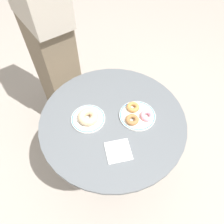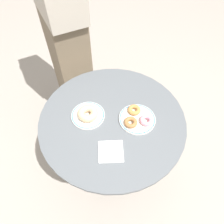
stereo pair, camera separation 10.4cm
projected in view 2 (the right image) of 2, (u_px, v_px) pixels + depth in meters
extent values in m
cube|color=#9E9389|center=(112.00, 171.00, 1.64)|extent=(7.00, 7.00, 0.02)
cylinder|color=#565B60|center=(112.00, 119.00, 1.06)|extent=(0.75, 0.75, 0.02)
cylinder|color=#565B60|center=(112.00, 150.00, 1.34)|extent=(0.06, 0.06, 0.68)
cylinder|color=#565B60|center=(112.00, 170.00, 1.63)|extent=(0.37, 0.37, 0.03)
cylinder|color=white|center=(88.00, 115.00, 1.06)|extent=(0.17, 0.17, 0.01)
torus|color=#3D75BC|center=(88.00, 115.00, 1.05)|extent=(0.17, 0.17, 0.01)
cylinder|color=white|center=(137.00, 119.00, 1.04)|extent=(0.18, 0.18, 0.01)
torus|color=#3D75BC|center=(137.00, 119.00, 1.04)|extent=(0.18, 0.18, 0.01)
torus|color=#E0B789|center=(88.00, 113.00, 1.03)|extent=(0.14, 0.14, 0.04)
torus|color=pink|center=(146.00, 120.00, 1.02)|extent=(0.09, 0.09, 0.02)
torus|color=#BC7F42|center=(134.00, 110.00, 1.06)|extent=(0.07, 0.07, 0.02)
torus|color=#A36B3D|center=(131.00, 122.00, 1.01)|extent=(0.09, 0.09, 0.02)
cube|color=white|center=(111.00, 151.00, 0.94)|extent=(0.14, 0.14, 0.01)
cube|color=brown|center=(72.00, 71.00, 1.64)|extent=(0.41, 0.42, 0.94)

